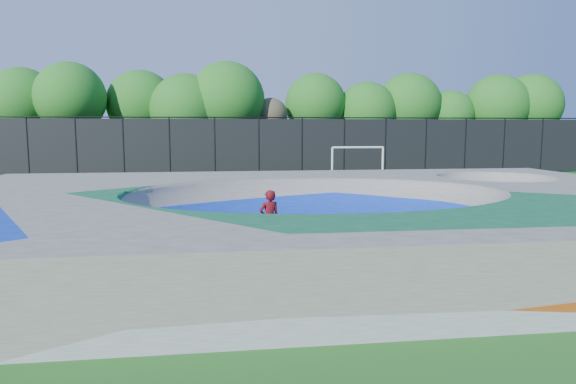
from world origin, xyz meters
name	(u,v)px	position (x,y,z in m)	size (l,w,h in m)	color
ground	(317,242)	(0.00, 0.00, 0.00)	(120.00, 120.00, 0.00)	#1C5718
skate_deck	(317,217)	(0.00, 0.00, 0.75)	(22.00, 14.00, 1.50)	gray
skater	(269,219)	(-1.42, -0.56, 0.81)	(0.59, 0.39, 1.61)	#B30E16
skateboard	(270,247)	(-1.42, -0.56, 0.03)	(0.78, 0.22, 0.05)	black
soccer_goal	(358,157)	(5.65, 16.14, 1.51)	(3.29, 0.12, 2.18)	white
fence	(259,145)	(0.00, 21.00, 2.10)	(48.09, 0.09, 4.04)	black
treeline	(258,106)	(0.32, 26.09, 5.00)	(51.79, 7.55, 8.26)	#4B3925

